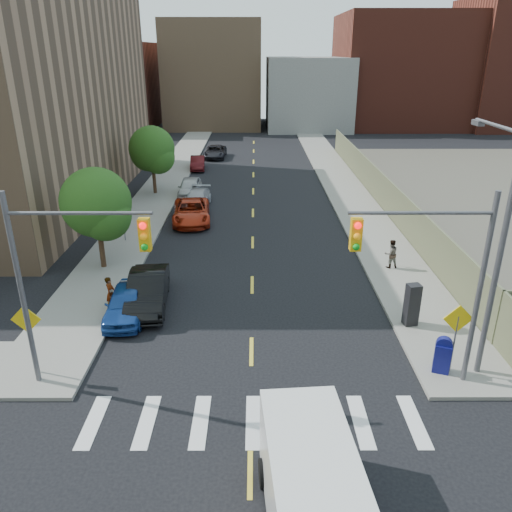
{
  "coord_description": "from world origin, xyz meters",
  "views": [
    {
      "loc": [
        0.14,
        -8.63,
        10.92
      ],
      "look_at": [
        0.19,
        12.95,
        2.0
      ],
      "focal_mm": 35.0,
      "sensor_mm": 36.0,
      "label": 1
    }
  ],
  "objects_px": {
    "parked_car_black": "(148,291)",
    "pedestrian_west": "(110,293)",
    "parked_car_silver": "(197,199)",
    "pedestrian_east": "(391,254)",
    "parked_car_red": "(191,211)",
    "parked_car_maroon": "(198,163)",
    "parked_car_blue": "(126,303)",
    "parked_car_grey": "(215,152)",
    "cargo_van": "(312,493)",
    "mailbox": "(443,355)",
    "parked_car_white": "(190,187)",
    "payphone": "(412,305)"
  },
  "relations": [
    {
      "from": "parked_car_black",
      "to": "pedestrian_west",
      "type": "height_order",
      "value": "pedestrian_west"
    },
    {
      "from": "parked_car_silver",
      "to": "pedestrian_east",
      "type": "distance_m",
      "value": 16.41
    },
    {
      "from": "pedestrian_east",
      "to": "parked_car_red",
      "type": "bearing_deg",
      "value": -45.86
    },
    {
      "from": "parked_car_maroon",
      "to": "parked_car_blue",
      "type": "bearing_deg",
      "value": -94.7
    },
    {
      "from": "parked_car_maroon",
      "to": "parked_car_grey",
      "type": "distance_m",
      "value": 5.96
    },
    {
      "from": "cargo_van",
      "to": "mailbox",
      "type": "height_order",
      "value": "cargo_van"
    },
    {
      "from": "parked_car_white",
      "to": "pedestrian_east",
      "type": "bearing_deg",
      "value": -51.26
    },
    {
      "from": "pedestrian_west",
      "to": "cargo_van",
      "type": "bearing_deg",
      "value": -144.2
    },
    {
      "from": "parked_car_silver",
      "to": "pedestrian_east",
      "type": "relative_size",
      "value": 2.78
    },
    {
      "from": "parked_car_red",
      "to": "parked_car_white",
      "type": "xyz_separation_m",
      "value": [
        -0.85,
        6.35,
        0.02
      ]
    },
    {
      "from": "payphone",
      "to": "cargo_van",
      "type": "bearing_deg",
      "value": -129.6
    },
    {
      "from": "cargo_van",
      "to": "pedestrian_east",
      "type": "bearing_deg",
      "value": 65.08
    },
    {
      "from": "parked_car_red",
      "to": "cargo_van",
      "type": "xyz_separation_m",
      "value": [
        5.69,
        -23.93,
        0.54
      ]
    },
    {
      "from": "parked_car_white",
      "to": "parked_car_silver",
      "type": "bearing_deg",
      "value": -75.29
    },
    {
      "from": "parked_car_maroon",
      "to": "pedestrian_east",
      "type": "height_order",
      "value": "pedestrian_east"
    },
    {
      "from": "pedestrian_west",
      "to": "parked_car_black",
      "type": "bearing_deg",
      "value": -70.48
    },
    {
      "from": "parked_car_grey",
      "to": "mailbox",
      "type": "relative_size",
      "value": 3.37
    },
    {
      "from": "parked_car_white",
      "to": "parked_car_grey",
      "type": "bearing_deg",
      "value": 85.07
    },
    {
      "from": "parked_car_white",
      "to": "pedestrian_west",
      "type": "relative_size",
      "value": 2.88
    },
    {
      "from": "parked_car_black",
      "to": "parked_car_red",
      "type": "xyz_separation_m",
      "value": [
        0.55,
        12.22,
        -0.04
      ]
    },
    {
      "from": "parked_car_blue",
      "to": "pedestrian_west",
      "type": "distance_m",
      "value": 0.97
    },
    {
      "from": "mailbox",
      "to": "parked_car_white",
      "type": "bearing_deg",
      "value": 136.67
    },
    {
      "from": "parked_car_black",
      "to": "pedestrian_east",
      "type": "relative_size",
      "value": 3.05
    },
    {
      "from": "parked_car_black",
      "to": "pedestrian_east",
      "type": "distance_m",
      "value": 12.78
    },
    {
      "from": "parked_car_black",
      "to": "payphone",
      "type": "distance_m",
      "value": 11.62
    },
    {
      "from": "cargo_van",
      "to": "parked_car_silver",
      "type": "bearing_deg",
      "value": 97.25
    },
    {
      "from": "parked_car_white",
      "to": "payphone",
      "type": "bearing_deg",
      "value": -61.99
    },
    {
      "from": "parked_car_red",
      "to": "parked_car_white",
      "type": "bearing_deg",
      "value": 91.78
    },
    {
      "from": "mailbox",
      "to": "pedestrian_west",
      "type": "relative_size",
      "value": 0.91
    },
    {
      "from": "parked_car_blue",
      "to": "mailbox",
      "type": "xyz_separation_m",
      "value": [
        12.36,
        -4.28,
        0.14
      ]
    },
    {
      "from": "mailbox",
      "to": "pedestrian_east",
      "type": "bearing_deg",
      "value": 107.02
    },
    {
      "from": "parked_car_blue",
      "to": "payphone",
      "type": "relative_size",
      "value": 2.18
    },
    {
      "from": "parked_car_silver",
      "to": "payphone",
      "type": "height_order",
      "value": "payphone"
    },
    {
      "from": "parked_car_red",
      "to": "mailbox",
      "type": "height_order",
      "value": "mailbox"
    },
    {
      "from": "parked_car_maroon",
      "to": "mailbox",
      "type": "distance_m",
      "value": 35.97
    },
    {
      "from": "parked_car_white",
      "to": "parked_car_black",
      "type": "bearing_deg",
      "value": -90.89
    },
    {
      "from": "payphone",
      "to": "pedestrian_west",
      "type": "bearing_deg",
      "value": 162.3
    },
    {
      "from": "parked_car_grey",
      "to": "payphone",
      "type": "xyz_separation_m",
      "value": [
        10.91,
        -36.24,
        0.42
      ]
    },
    {
      "from": "parked_car_blue",
      "to": "parked_car_silver",
      "type": "relative_size",
      "value": 0.93
    },
    {
      "from": "parked_car_red",
      "to": "parked_car_silver",
      "type": "height_order",
      "value": "parked_car_red"
    },
    {
      "from": "pedestrian_east",
      "to": "cargo_van",
      "type": "bearing_deg",
      "value": 58.88
    },
    {
      "from": "parked_car_red",
      "to": "parked_car_grey",
      "type": "bearing_deg",
      "value": 84.13
    },
    {
      "from": "parked_car_white",
      "to": "payphone",
      "type": "distance_m",
      "value": 23.64
    },
    {
      "from": "parked_car_silver",
      "to": "pedestrian_east",
      "type": "bearing_deg",
      "value": -41.14
    },
    {
      "from": "mailbox",
      "to": "pedestrian_west",
      "type": "distance_m",
      "value": 14.0
    },
    {
      "from": "pedestrian_west",
      "to": "pedestrian_east",
      "type": "height_order",
      "value": "pedestrian_east"
    },
    {
      "from": "parked_car_silver",
      "to": "cargo_van",
      "type": "height_order",
      "value": "cargo_van"
    },
    {
      "from": "parked_car_blue",
      "to": "parked_car_silver",
      "type": "xyz_separation_m",
      "value": [
        1.3,
        16.71,
        -0.06
      ]
    },
    {
      "from": "parked_car_black",
      "to": "parked_car_grey",
      "type": "bearing_deg",
      "value": 83.76
    },
    {
      "from": "parked_car_maroon",
      "to": "payphone",
      "type": "bearing_deg",
      "value": -72.83
    }
  ]
}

